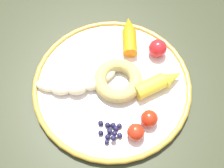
{
  "coord_description": "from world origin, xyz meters",
  "views": [
    {
      "loc": [
        -0.04,
        -0.3,
        1.29
      ],
      "look_at": [
        -0.05,
        -0.01,
        0.74
      ],
      "focal_mm": 45.08,
      "sensor_mm": 36.0,
      "label": 1
    }
  ],
  "objects": [
    {
      "name": "carrot_orange",
      "position": [
        -0.02,
        0.11,
        0.76
      ],
      "size": [
        0.04,
        0.11,
        0.03
      ],
      "color": "orange",
      "rests_on": "plate"
    },
    {
      "name": "donut",
      "position": [
        -0.04,
        -0.01,
        0.76
      ],
      "size": [
        0.15,
        0.15,
        0.03
      ],
      "primitive_type": "torus",
      "rotation": [
        0.0,
        0.0,
        1.05
      ],
      "color": "tan",
      "rests_on": "plate"
    },
    {
      "name": "plate",
      "position": [
        -0.05,
        -0.01,
        0.74
      ],
      "size": [
        0.35,
        0.35,
        0.02
      ],
      "color": "silver",
      "rests_on": "dining_table"
    },
    {
      "name": "dining_table",
      "position": [
        0.0,
        0.0,
        0.64
      ],
      "size": [
        0.95,
        0.95,
        0.73
      ],
      "color": "#2C311E",
      "rests_on": "ground_plane"
    },
    {
      "name": "tomato_near",
      "position": [
        0.05,
        0.07,
        0.76
      ],
      "size": [
        0.04,
        0.04,
        0.04
      ],
      "primitive_type": "sphere",
      "color": "red",
      "rests_on": "plate"
    },
    {
      "name": "tomato_far",
      "position": [
        0.0,
        -0.13,
        0.76
      ],
      "size": [
        0.04,
        0.04,
        0.04
      ],
      "primitive_type": "sphere",
      "color": "red",
      "rests_on": "plate"
    },
    {
      "name": "ground_plane",
      "position": [
        0.0,
        0.0,
        0.0
      ],
      "size": [
        6.0,
        6.0,
        0.0
      ],
      "primitive_type": "plane",
      "color": "slate"
    },
    {
      "name": "banana",
      "position": [
        -0.13,
        -0.03,
        0.76
      ],
      "size": [
        0.18,
        0.08,
        0.03
      ],
      "color": "beige",
      "rests_on": "plate"
    },
    {
      "name": "tomato_mid",
      "position": [
        0.03,
        -0.1,
        0.76
      ],
      "size": [
        0.03,
        0.03,
        0.03
      ],
      "primitive_type": "sphere",
      "color": "red",
      "rests_on": "plate"
    },
    {
      "name": "carrot_yellow",
      "position": [
        0.05,
        -0.01,
        0.76
      ],
      "size": [
        0.12,
        0.09,
        0.03
      ],
      "color": "yellow",
      "rests_on": "plate"
    },
    {
      "name": "blueberry_pile",
      "position": [
        -0.05,
        -0.12,
        0.75
      ],
      "size": [
        0.05,
        0.05,
        0.02
      ],
      "color": "#191638",
      "rests_on": "plate"
    }
  ]
}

